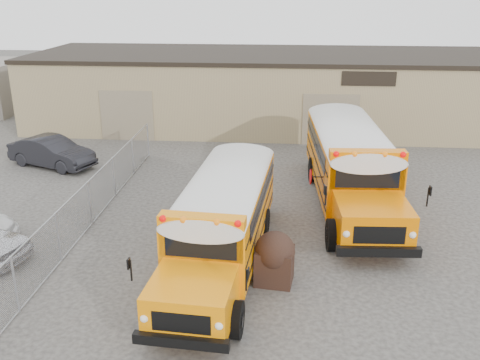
# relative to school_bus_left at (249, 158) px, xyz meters

# --- Properties ---
(ground) EXTENTS (120.00, 120.00, 0.00)m
(ground) POSITION_rel_school_bus_left_xyz_m (0.10, -6.73, -1.70)
(ground) COLOR #33312F
(ground) RESTS_ON ground
(warehouse) EXTENTS (30.20, 10.20, 4.67)m
(warehouse) POSITION_rel_school_bus_left_xyz_m (0.10, 13.26, 0.67)
(warehouse) COLOR #94855B
(warehouse) RESTS_ON ground
(chainlink_fence) EXTENTS (0.07, 18.07, 1.81)m
(chainlink_fence) POSITION_rel_school_bus_left_xyz_m (-5.90, -3.73, -0.80)
(chainlink_fence) COLOR #909298
(chainlink_fence) RESTS_ON ground
(school_bus_left) EXTENTS (3.22, 10.19, 2.94)m
(school_bus_left) POSITION_rel_school_bus_left_xyz_m (0.00, 0.00, 0.00)
(school_bus_left) COLOR orange
(school_bus_left) RESTS_ON ground
(school_bus_right) EXTENTS (3.58, 11.47, 3.32)m
(school_bus_right) POSITION_rel_school_bus_left_xyz_m (3.96, 6.54, 0.22)
(school_bus_right) COLOR orange
(school_bus_right) RESTS_ON ground
(tarp_bundle) EXTENTS (1.26, 1.26, 1.72)m
(tarp_bundle) POSITION_rel_school_bus_left_xyz_m (1.33, -7.42, -0.82)
(tarp_bundle) COLOR black
(tarp_bundle) RESTS_ON ground
(car_dark) EXTENTS (4.95, 3.23, 1.54)m
(car_dark) POSITION_rel_school_bus_left_xyz_m (-10.38, 3.02, -0.93)
(car_dark) COLOR black
(car_dark) RESTS_ON ground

